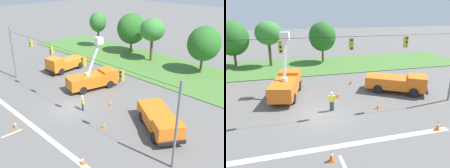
{
  "view_description": "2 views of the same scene",
  "coord_description": "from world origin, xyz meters",
  "views": [
    {
      "loc": [
        21.21,
        -14.46,
        13.75
      ],
      "look_at": [
        2.08,
        4.23,
        2.36
      ],
      "focal_mm": 42.0,
      "sensor_mm": 36.0,
      "label": 1
    },
    {
      "loc": [
        -3.14,
        -16.72,
        8.5
      ],
      "look_at": [
        1.78,
        1.12,
        2.33
      ],
      "focal_mm": 35.0,
      "sensor_mm": 36.0,
      "label": 2
    }
  ],
  "objects": [
    {
      "name": "ground_plane",
      "position": [
        0.0,
        0.0,
        0.0
      ],
      "size": [
        200.0,
        200.0,
        0.0
      ],
      "primitive_type": "plane",
      "color": "#605E5B"
    },
    {
      "name": "grass_verge",
      "position": [
        0.0,
        18.0,
        0.05
      ],
      "size": [
        56.0,
        12.0,
        0.1
      ],
      "primitive_type": "cube",
      "color": "#477533",
      "rests_on": "ground"
    },
    {
      "name": "lane_markings",
      "position": [
        0.0,
        -6.23,
        0.0
      ],
      "size": [
        17.6,
        15.25,
        0.01
      ],
      "color": "silver",
      "rests_on": "ground"
    },
    {
      "name": "signal_gantry",
      "position": [
        -0.03,
        -0.0,
        4.58
      ],
      "size": [
        26.2,
        0.33,
        7.2
      ],
      "color": "slate",
      "rests_on": "ground"
    },
    {
      "name": "tree_far_west",
      "position": [
        -17.3,
        19.36,
        4.95
      ],
      "size": [
        3.29,
        3.25,
        6.89
      ],
      "color": "brown",
      "rests_on": "ground"
    },
    {
      "name": "tree_west",
      "position": [
        -9.87,
        20.79,
        4.53
      ],
      "size": [
        5.03,
        5.36,
        7.24
      ],
      "color": "brown",
      "rests_on": "ground"
    },
    {
      "name": "tree_centre",
      "position": [
        -4.42,
        19.69,
        5.25
      ],
      "size": [
        4.03,
        3.95,
        7.13
      ],
      "color": "brown",
      "rests_on": "ground"
    },
    {
      "name": "tree_east",
      "position": [
        4.32,
        20.31,
        4.47
      ],
      "size": [
        4.57,
        4.95,
        6.96
      ],
      "color": "brown",
      "rests_on": "ground"
    },
    {
      "name": "utility_truck_bucket_lift",
      "position": [
        -2.59,
        5.49,
        1.37
      ],
      "size": [
        3.79,
        7.0,
        6.54
      ],
      "color": "orange",
      "rests_on": "ground"
    },
    {
      "name": "utility_truck_support_near",
      "position": [
        9.19,
        3.49,
        1.12
      ],
      "size": [
        6.78,
        5.67,
        2.02
      ],
      "color": "orange",
      "rests_on": "ground"
    },
    {
      "name": "utility_truck_support_far",
      "position": [
        -10.65,
        6.7,
        1.17
      ],
      "size": [
        2.93,
        6.72,
        2.35
      ],
      "color": "orange",
      "rests_on": "ground"
    },
    {
      "name": "road_worker",
      "position": [
        1.11,
        0.76,
        1.0
      ],
      "size": [
        0.6,
        0.38,
        1.77
      ],
      "color": "#383842",
      "rests_on": "ground"
    },
    {
      "name": "traffic_cone_foreground_left",
      "position": [
        5.18,
        7.51,
        0.31
      ],
      "size": [
        0.36,
        0.36,
        0.64
      ],
      "color": "orange",
      "rests_on": "ground"
    },
    {
      "name": "traffic_cone_foreground_right",
      "position": [
        7.96,
        -4.69,
        0.37
      ],
      "size": [
        0.36,
        0.36,
        0.75
      ],
      "color": "orange",
      "rests_on": "ground"
    },
    {
      "name": "traffic_cone_mid_left",
      "position": [
        2.47,
        3.67,
        0.31
      ],
      "size": [
        0.36,
        0.36,
        0.65
      ],
      "color": "orange",
      "rests_on": "ground"
    },
    {
      "name": "traffic_cone_mid_right",
      "position": [
        5.28,
        0.01,
        0.28
      ],
      "size": [
        0.36,
        0.36,
        0.59
      ],
      "color": "orange",
      "rests_on": "ground"
    },
    {
      "name": "traffic_cone_near_bucket",
      "position": [
        -0.61,
        -6.08,
        0.4
      ],
      "size": [
        0.36,
        0.36,
        0.8
      ],
      "color": "orange",
      "rests_on": "ground"
    }
  ]
}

